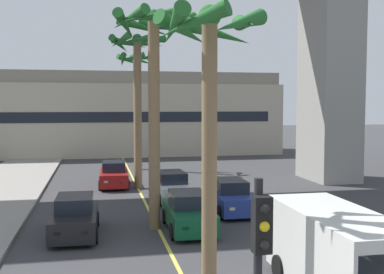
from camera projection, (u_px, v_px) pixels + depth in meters
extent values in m
cube|color=#DBCC4C|center=(150.00, 213.00, 22.72)|extent=(0.14, 56.00, 0.01)
cube|color=gray|center=(330.00, 59.00, 32.28)|extent=(2.80, 4.40, 16.38)
cube|color=#BCB29E|center=(120.00, 120.00, 49.34)|extent=(32.46, 8.00, 7.14)
cube|color=gray|center=(120.00, 79.00, 49.05)|extent=(31.81, 7.20, 1.20)
cube|color=black|center=(122.00, 117.00, 45.39)|extent=(29.21, 0.04, 1.00)
cube|color=maroon|center=(114.00, 177.00, 30.01)|extent=(1.84, 4.16, 0.80)
cube|color=black|center=(114.00, 166.00, 30.11)|extent=(1.46, 2.10, 0.60)
cube|color=#F2EDCC|center=(122.00, 181.00, 28.11)|extent=(0.24, 0.09, 0.14)
cube|color=#F2EDCC|center=(106.00, 182.00, 27.96)|extent=(0.24, 0.09, 0.14)
cylinder|color=black|center=(128.00, 184.00, 28.91)|extent=(0.24, 0.65, 0.64)
cylinder|color=black|center=(100.00, 185.00, 28.65)|extent=(0.24, 0.65, 0.64)
cylinder|color=black|center=(126.00, 178.00, 31.41)|extent=(0.24, 0.65, 0.64)
cylinder|color=black|center=(101.00, 179.00, 31.15)|extent=(0.24, 0.65, 0.64)
cube|color=white|center=(172.00, 190.00, 25.58)|extent=(1.86, 4.16, 0.80)
cube|color=black|center=(171.00, 177.00, 25.68)|extent=(1.47, 2.10, 0.60)
cube|color=#F2EDCC|center=(189.00, 196.00, 23.74)|extent=(0.24, 0.09, 0.14)
cube|color=#F2EDCC|center=(170.00, 197.00, 23.52)|extent=(0.24, 0.09, 0.14)
cylinder|color=black|center=(192.00, 199.00, 24.56)|extent=(0.25, 0.65, 0.64)
cylinder|color=black|center=(161.00, 200.00, 24.18)|extent=(0.25, 0.65, 0.64)
cylinder|color=black|center=(181.00, 190.00, 27.02)|extent=(0.25, 0.65, 0.64)
cylinder|color=black|center=(153.00, 191.00, 26.64)|extent=(0.25, 0.65, 0.64)
cube|color=navy|center=(230.00, 200.00, 22.85)|extent=(1.74, 4.12, 0.80)
cube|color=black|center=(230.00, 186.00, 22.95)|extent=(1.42, 2.06, 0.60)
cube|color=#F2EDCC|center=(253.00, 208.00, 20.96)|extent=(0.24, 0.08, 0.14)
cube|color=#F2EDCC|center=(232.00, 209.00, 20.79)|extent=(0.24, 0.08, 0.14)
cylinder|color=black|center=(255.00, 211.00, 21.77)|extent=(0.23, 0.64, 0.64)
cylinder|color=black|center=(220.00, 212.00, 21.47)|extent=(0.23, 0.64, 0.64)
cylinder|color=black|center=(239.00, 200.00, 24.26)|extent=(0.23, 0.64, 0.64)
cylinder|color=black|center=(208.00, 201.00, 23.96)|extent=(0.23, 0.64, 0.64)
cube|color=#0C4728|center=(188.00, 216.00, 19.60)|extent=(1.78, 4.13, 0.80)
cube|color=black|center=(188.00, 199.00, 19.70)|extent=(1.43, 2.08, 0.60)
cube|color=#F2EDCC|center=(210.00, 227.00, 17.70)|extent=(0.24, 0.08, 0.14)
cube|color=#F2EDCC|center=(185.00, 228.00, 17.54)|extent=(0.24, 0.08, 0.14)
cylinder|color=black|center=(215.00, 230.00, 18.51)|extent=(0.23, 0.64, 0.64)
cylinder|color=black|center=(173.00, 232.00, 18.22)|extent=(0.23, 0.64, 0.64)
cylinder|color=black|center=(202.00, 215.00, 21.01)|extent=(0.23, 0.64, 0.64)
cylinder|color=black|center=(165.00, 216.00, 20.72)|extent=(0.23, 0.64, 0.64)
cube|color=black|center=(75.00, 221.00, 18.83)|extent=(1.79, 4.14, 0.80)
cube|color=black|center=(75.00, 203.00, 18.93)|extent=(1.44, 2.08, 0.60)
cube|color=#F2EDCC|center=(85.00, 233.00, 16.93)|extent=(0.24, 0.09, 0.14)
cube|color=#F2EDCC|center=(57.00, 234.00, 16.77)|extent=(0.24, 0.09, 0.14)
cylinder|color=black|center=(95.00, 235.00, 17.74)|extent=(0.23, 0.64, 0.64)
cylinder|color=black|center=(50.00, 237.00, 17.46)|extent=(0.23, 0.64, 0.64)
cylinder|color=black|center=(96.00, 219.00, 20.24)|extent=(0.23, 0.64, 0.64)
cylinder|color=black|center=(57.00, 221.00, 19.95)|extent=(0.23, 0.64, 0.64)
cube|color=silver|center=(336.00, 251.00, 12.62)|extent=(2.03, 5.21, 2.10)
cylinder|color=black|center=(340.00, 264.00, 14.39)|extent=(0.27, 0.76, 0.76)
cylinder|color=black|center=(280.00, 268.00, 14.03)|extent=(0.27, 0.76, 0.76)
cube|color=black|center=(262.00, 225.00, 6.31)|extent=(0.24, 0.20, 0.76)
sphere|color=black|center=(265.00, 208.00, 6.20)|extent=(0.14, 0.14, 0.14)
sphere|color=yellow|center=(264.00, 227.00, 6.21)|extent=(0.14, 0.14, 0.14)
sphere|color=black|center=(264.00, 245.00, 6.23)|extent=(0.14, 0.14, 0.14)
cylinder|color=brown|center=(138.00, 115.00, 29.15)|extent=(0.47, 0.47, 8.96)
sphere|color=#236028|center=(137.00, 39.00, 28.83)|extent=(0.60, 0.60, 0.60)
cone|color=#236028|center=(156.00, 44.00, 28.94)|extent=(0.73, 2.38, 0.97)
cone|color=#236028|center=(147.00, 44.00, 29.88)|extent=(2.13, 1.78, 0.80)
cone|color=#236028|center=(130.00, 44.00, 29.83)|extent=(2.36, 1.19, 0.78)
cone|color=#236028|center=(120.00, 45.00, 29.18)|extent=(1.48, 2.27, 1.05)
cone|color=#236028|center=(120.00, 41.00, 28.19)|extent=(1.33, 2.33, 0.86)
cone|color=#236028|center=(136.00, 40.00, 27.70)|extent=(2.39, 0.84, 0.90)
cone|color=#236028|center=(150.00, 40.00, 28.06)|extent=(2.16, 1.73, 0.80)
cylinder|color=brown|center=(136.00, 114.00, 37.69)|extent=(0.44, 0.44, 8.78)
sphere|color=#236028|center=(136.00, 56.00, 37.37)|extent=(0.60, 0.60, 0.60)
cone|color=#236028|center=(149.00, 60.00, 37.49)|extent=(0.66, 2.13, 1.03)
cone|color=#236028|center=(142.00, 61.00, 38.36)|extent=(2.03, 1.46, 1.00)
cone|color=#236028|center=(129.00, 61.00, 38.17)|extent=(2.05, 1.42, 0.98)
cone|color=#236028|center=(123.00, 60.00, 37.16)|extent=(0.51, 2.11, 1.09)
cone|color=#236028|center=(131.00, 58.00, 36.38)|extent=(2.11, 1.26, 0.86)
cone|color=#236028|center=(144.00, 58.00, 36.66)|extent=(2.00, 1.53, 0.88)
cylinder|color=brown|center=(154.00, 126.00, 19.61)|extent=(0.47, 0.47, 8.57)
sphere|color=#236028|center=(154.00, 17.00, 19.30)|extent=(0.60, 0.60, 0.60)
cone|color=#236028|center=(182.00, 25.00, 19.41)|extent=(0.71, 2.41, 1.02)
cone|color=#236028|center=(165.00, 27.00, 20.42)|extent=(2.27, 1.61, 0.91)
cone|color=#236028|center=(144.00, 28.00, 20.38)|extent=(2.42, 0.98, 0.96)
cone|color=#236028|center=(125.00, 25.00, 19.46)|extent=(1.17, 2.39, 1.05)
cone|color=#236028|center=(129.00, 19.00, 18.56)|extent=(1.52, 2.31, 0.87)
cone|color=#236028|center=(152.00, 16.00, 18.14)|extent=(2.43, 0.85, 0.82)
cone|color=#236028|center=(175.00, 23.00, 18.55)|extent=(2.15, 1.78, 1.12)
cylinder|color=brown|center=(209.00, 160.00, 12.82)|extent=(0.42, 0.42, 7.35)
sphere|color=#236028|center=(210.00, 16.00, 12.55)|extent=(0.60, 0.60, 0.60)
cone|color=#236028|center=(246.00, 24.00, 12.64)|extent=(0.67, 2.02, 0.80)
cone|color=#236028|center=(217.00, 34.00, 13.51)|extent=(1.96, 1.28, 1.03)
cone|color=#236028|center=(183.00, 31.00, 13.22)|extent=(1.85, 1.53, 0.96)
cone|color=#236028|center=(174.00, 26.00, 12.32)|extent=(0.58, 2.00, 0.99)
cone|color=#236028|center=(193.00, 22.00, 11.71)|extent=(1.83, 1.56, 1.00)
cone|color=#236028|center=(239.00, 23.00, 11.93)|extent=(1.85, 1.54, 0.98)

